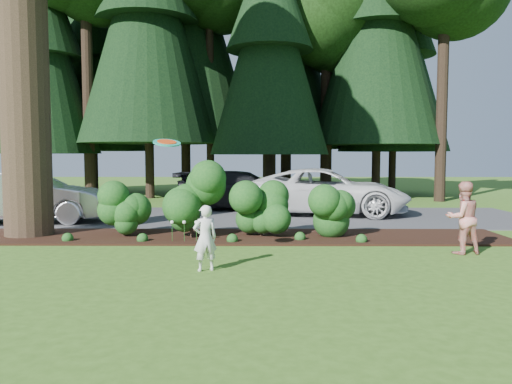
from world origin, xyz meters
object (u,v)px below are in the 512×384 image
(frisbee, at_px, (167,143))
(car_white_suv, at_px, (325,191))
(car_dark_suv, at_px, (243,190))
(child, at_px, (205,238))
(adult, at_px, (463,218))
(car_silver_wagon, at_px, (28,197))

(frisbee, bearing_deg, car_white_suv, 64.43)
(car_dark_suv, bearing_deg, child, -177.02)
(car_dark_suv, height_order, adult, adult)
(adult, relative_size, frisbee, 3.01)
(car_silver_wagon, distance_m, frisbee, 8.52)
(car_silver_wagon, xyz_separation_m, adult, (11.79, -4.71, -0.04))
(child, xyz_separation_m, adult, (5.48, 1.67, 0.18))
(car_dark_suv, distance_m, child, 10.34)
(car_silver_wagon, bearing_deg, child, -143.45)
(frisbee, bearing_deg, car_dark_suv, 84.00)
(car_silver_wagon, height_order, child, car_silver_wagon)
(adult, xyz_separation_m, frisbee, (-6.20, -1.53, 1.61))
(child, bearing_deg, adult, 176.59)
(car_white_suv, height_order, child, car_white_suv)
(adult, height_order, frisbee, frisbee)
(car_silver_wagon, bearing_deg, adult, -119.91)
(car_dark_suv, height_order, frisbee, frisbee)
(car_dark_suv, bearing_deg, car_silver_wagon, 125.61)
(frisbee, bearing_deg, child, -11.16)
(adult, bearing_deg, car_dark_suv, -68.66)
(adult, bearing_deg, frisbee, 4.55)
(car_white_suv, bearing_deg, car_silver_wagon, 113.36)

